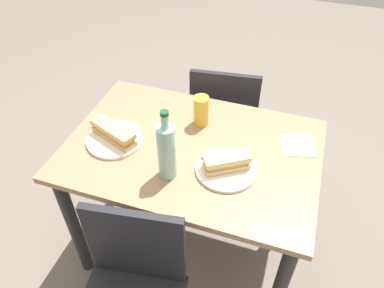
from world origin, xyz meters
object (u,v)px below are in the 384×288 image
(plate_far, at_px, (115,140))
(knife_far, at_px, (122,131))
(dining_table, at_px, (192,167))
(baguette_sandwich_near, at_px, (227,162))
(knife_near, at_px, (219,158))
(baguette_sandwich_far, at_px, (114,133))
(beer_glass, at_px, (201,111))
(plate_near, at_px, (226,169))
(water_bottle, at_px, (167,151))
(chair_far, at_px, (224,118))

(plate_far, distance_m, knife_far, 0.06)
(dining_table, xyz_separation_m, baguette_sandwich_near, (0.18, -0.09, 0.18))
(baguette_sandwich_near, xyz_separation_m, plate_far, (-0.53, 0.02, -0.04))
(dining_table, height_order, baguette_sandwich_near, baguette_sandwich_near)
(baguette_sandwich_near, xyz_separation_m, knife_near, (-0.04, 0.04, -0.03))
(baguette_sandwich_far, height_order, beer_glass, beer_glass)
(knife_far, bearing_deg, baguette_sandwich_far, -100.38)
(plate_near, distance_m, knife_near, 0.06)
(baguette_sandwich_near, relative_size, knife_near, 1.14)
(plate_near, distance_m, beer_glass, 0.33)
(dining_table, relative_size, baguette_sandwich_near, 5.69)
(knife_far, relative_size, beer_glass, 1.19)
(baguette_sandwich_far, bearing_deg, baguette_sandwich_near, -1.98)
(baguette_sandwich_far, xyz_separation_m, beer_glass, (0.33, 0.25, 0.03))
(knife_far, height_order, water_bottle, water_bottle)
(dining_table, bearing_deg, plate_near, -26.35)
(knife_far, bearing_deg, beer_glass, 30.53)
(plate_far, height_order, baguette_sandwich_far, baguette_sandwich_far)
(knife_far, relative_size, water_bottle, 0.55)
(baguette_sandwich_near, height_order, water_bottle, water_bottle)
(water_bottle, relative_size, beer_glass, 2.18)
(knife_near, xyz_separation_m, beer_glass, (-0.15, 0.22, 0.06))
(knife_near, xyz_separation_m, plate_far, (-0.48, -0.03, -0.01))
(baguette_sandwich_near, bearing_deg, knife_near, 132.79)
(plate_far, height_order, knife_far, knife_far)
(chair_far, distance_m, beer_glass, 0.53)
(water_bottle, bearing_deg, baguette_sandwich_far, 159.64)
(baguette_sandwich_near, bearing_deg, plate_far, 178.02)
(chair_far, bearing_deg, dining_table, -91.04)
(beer_glass, bearing_deg, baguette_sandwich_near, -53.74)
(chair_far, height_order, baguette_sandwich_near, chair_far)
(dining_table, xyz_separation_m, beer_glass, (-0.01, 0.18, 0.20))
(dining_table, height_order, baguette_sandwich_far, baguette_sandwich_far)
(chair_far, relative_size, plate_far, 3.38)
(plate_near, relative_size, knife_far, 1.44)
(plate_far, xyz_separation_m, beer_glass, (0.33, 0.25, 0.07))
(plate_near, bearing_deg, water_bottle, -156.94)
(knife_near, bearing_deg, water_bottle, -142.32)
(baguette_sandwich_far, bearing_deg, knife_far, 79.62)
(baguette_sandwich_far, height_order, knife_far, baguette_sandwich_far)
(chair_far, xyz_separation_m, knife_far, (-0.35, -0.60, 0.28))
(dining_table, bearing_deg, knife_far, -177.51)
(dining_table, bearing_deg, beer_glass, 94.63)
(plate_far, bearing_deg, baguette_sandwich_near, -1.98)
(chair_far, xyz_separation_m, beer_glass, (-0.02, -0.41, 0.34))
(dining_table, distance_m, plate_near, 0.24)
(dining_table, bearing_deg, chair_far, 88.96)
(plate_far, bearing_deg, knife_far, 79.62)
(knife_far, bearing_deg, plate_far, -100.38)
(chair_far, bearing_deg, baguette_sandwich_near, -75.85)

